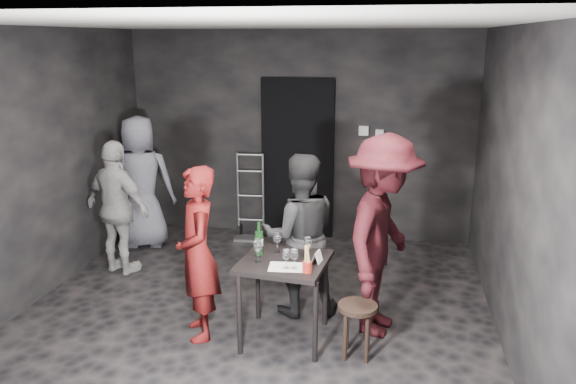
% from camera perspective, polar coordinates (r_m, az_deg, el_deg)
% --- Properties ---
extents(floor, '(4.50, 5.00, 0.02)m').
position_cam_1_polar(floor, '(5.49, -3.63, -12.75)').
color(floor, black).
rests_on(floor, ground).
extents(ceiling, '(4.50, 5.00, 0.02)m').
position_cam_1_polar(ceiling, '(4.85, -4.18, 16.69)').
color(ceiling, silver).
rests_on(ceiling, ground).
extents(wall_back, '(4.50, 0.04, 2.70)m').
position_cam_1_polar(wall_back, '(7.39, 1.07, 5.75)').
color(wall_back, black).
rests_on(wall_back, ground).
extents(wall_front, '(4.50, 0.04, 2.70)m').
position_cam_1_polar(wall_front, '(2.80, -17.28, -11.53)').
color(wall_front, black).
rests_on(wall_front, ground).
extents(wall_left, '(0.04, 5.00, 2.70)m').
position_cam_1_polar(wall_left, '(5.97, -25.26, 1.95)').
color(wall_left, black).
rests_on(wall_left, ground).
extents(wall_right, '(0.04, 5.00, 2.70)m').
position_cam_1_polar(wall_right, '(4.94, 22.24, -0.27)').
color(wall_right, black).
rests_on(wall_right, ground).
extents(doorway, '(0.95, 0.10, 2.10)m').
position_cam_1_polar(doorway, '(7.39, 0.98, 3.38)').
color(doorway, black).
rests_on(doorway, ground).
extents(wallbox_upper, '(0.12, 0.06, 0.12)m').
position_cam_1_polar(wallbox_upper, '(7.23, 7.70, 6.20)').
color(wallbox_upper, '#B7B7B2').
rests_on(wallbox_upper, wall_back).
extents(wallbox_lower, '(0.10, 0.06, 0.14)m').
position_cam_1_polar(wallbox_lower, '(7.23, 9.27, 5.73)').
color(wallbox_lower, '#B7B7B2').
rests_on(wallbox_lower, wall_back).
extents(hand_truck, '(0.38, 0.33, 1.14)m').
position_cam_1_polar(hand_truck, '(7.51, -3.84, -3.10)').
color(hand_truck, '#B2B2B7').
rests_on(hand_truck, floor).
extents(tasting_table, '(0.72, 0.72, 0.75)m').
position_cam_1_polar(tasting_table, '(4.88, -0.37, -7.95)').
color(tasting_table, black).
rests_on(tasting_table, floor).
extents(stool, '(0.33, 0.33, 0.47)m').
position_cam_1_polar(stool, '(4.78, 7.06, -12.37)').
color(stool, black).
rests_on(stool, floor).
extents(server_red, '(0.60, 0.69, 1.60)m').
position_cam_1_polar(server_red, '(4.96, -9.17, -5.94)').
color(server_red, maroon).
rests_on(server_red, floor).
extents(woman_black, '(0.89, 0.65, 1.65)m').
position_cam_1_polar(woman_black, '(5.31, 1.18, -4.02)').
color(woman_black, '#232425').
rests_on(woman_black, floor).
extents(man_maroon, '(0.97, 1.53, 2.18)m').
position_cam_1_polar(man_maroon, '(4.95, 9.66, -2.41)').
color(man_maroon, '#370E14').
rests_on(man_maroon, floor).
extents(bystander_cream, '(0.99, 0.71, 1.54)m').
position_cam_1_polar(bystander_cream, '(6.52, -16.92, -1.48)').
color(bystander_cream, beige).
rests_on(bystander_cream, floor).
extents(bystander_grey, '(1.00, 0.68, 1.88)m').
position_cam_1_polar(bystander_grey, '(7.24, -14.75, 1.72)').
color(bystander_grey, slate).
rests_on(bystander_grey, floor).
extents(tasting_mat, '(0.33, 0.24, 0.00)m').
position_cam_1_polar(tasting_mat, '(4.69, -0.03, -7.63)').
color(tasting_mat, white).
rests_on(tasting_mat, tasting_table).
extents(wine_glass_a, '(0.08, 0.08, 0.20)m').
position_cam_1_polar(wine_glass_a, '(4.77, -3.09, -6.00)').
color(wine_glass_a, white).
rests_on(wine_glass_a, tasting_table).
extents(wine_glass_b, '(0.08, 0.08, 0.18)m').
position_cam_1_polar(wine_glass_b, '(4.89, -3.09, -5.54)').
color(wine_glass_b, white).
rests_on(wine_glass_b, tasting_table).
extents(wine_glass_c, '(0.09, 0.09, 0.20)m').
position_cam_1_polar(wine_glass_c, '(4.98, -1.12, -5.06)').
color(wine_glass_c, white).
rests_on(wine_glass_c, tasting_table).
extents(wine_glass_d, '(0.08, 0.08, 0.18)m').
position_cam_1_polar(wine_glass_d, '(4.64, -0.19, -6.72)').
color(wine_glass_d, white).
rests_on(wine_glass_d, tasting_table).
extents(wine_glass_e, '(0.08, 0.08, 0.19)m').
position_cam_1_polar(wine_glass_e, '(4.63, 0.62, -6.72)').
color(wine_glass_e, white).
rests_on(wine_glass_e, tasting_table).
extents(wine_glass_f, '(0.09, 0.09, 0.19)m').
position_cam_1_polar(wine_glass_f, '(4.87, 1.99, -5.52)').
color(wine_glass_f, white).
rests_on(wine_glass_f, tasting_table).
extents(wine_bottle, '(0.07, 0.07, 0.30)m').
position_cam_1_polar(wine_bottle, '(4.92, -2.96, -5.10)').
color(wine_bottle, black).
rests_on(wine_bottle, tasting_table).
extents(breadstick_cup, '(0.08, 0.08, 0.25)m').
position_cam_1_polar(breadstick_cup, '(4.56, 1.98, -6.84)').
color(breadstick_cup, maroon).
rests_on(breadstick_cup, tasting_table).
extents(reserved_card, '(0.10, 0.14, 0.10)m').
position_cam_1_polar(reserved_card, '(4.78, 2.79, -6.58)').
color(reserved_card, white).
rests_on(reserved_card, tasting_table).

